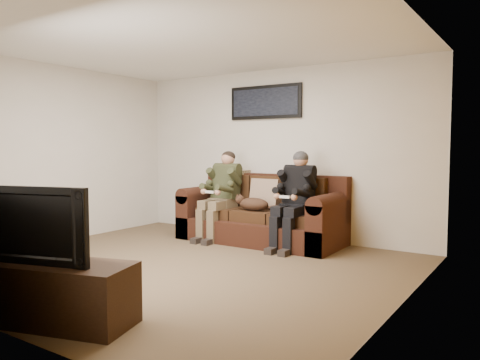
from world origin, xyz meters
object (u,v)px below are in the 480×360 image
Objects in this scene: sofa at (263,216)px; cat at (253,204)px; tv_stand at (40,291)px; television at (38,223)px; person_left at (222,189)px; framed_poster at (265,102)px; person_right at (295,193)px.

cat is at bearing -96.20° from sofa.
sofa reaches higher than cat.
cat is 0.42× the size of tv_stand.
sofa is at bearing 75.88° from television.
framed_poster reaches higher than person_left.
person_left is 0.62m from cat.
tv_stand is (0.78, -3.58, -0.52)m from person_left.
person_left is 1.26× the size of television.
television is at bearing -86.95° from cat.
sofa is 1.55× the size of tv_stand.
person_right is 1.27× the size of television.
tv_stand is at bearing -77.68° from person_left.
cat is at bearing 76.52° from television.
framed_poster is at bearing 117.77° from sofa.
tv_stand is at bearing -97.38° from person_right.
cat is 0.53× the size of framed_poster.
sofa is 3.79m from tv_stand.
person_right reaches higher than cat.
framed_poster is (-0.20, 0.38, 1.73)m from sofa.
person_right is 0.68m from cat.
person_left is 1.25m from person_right.
sofa is 1.78m from framed_poster.
television is (0.78, -3.58, 0.03)m from person_left.
sofa is 0.76m from person_right.
framed_poster reaches higher than tv_stand.
television reaches higher than cat.
tv_stand is 1.47× the size of television.
person_right is at bearing -18.01° from sofa.
person_right is (1.25, 0.00, 0.00)m from person_left.
sofa reaches higher than tv_stand.
sofa is at bearing 18.04° from person_left.
person_right is (0.62, -0.20, 0.39)m from sofa.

